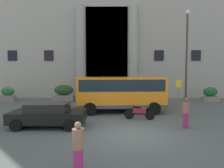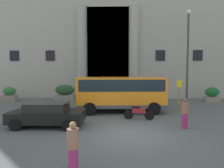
{
  "view_description": "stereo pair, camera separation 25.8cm",
  "coord_description": "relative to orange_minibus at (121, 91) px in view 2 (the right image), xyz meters",
  "views": [
    {
      "loc": [
        -0.87,
        -9.72,
        3.11
      ],
      "look_at": [
        -1.04,
        5.42,
        2.12
      ],
      "focal_mm": 32.28,
      "sensor_mm": 36.0,
      "label": 1
    },
    {
      "loc": [
        -0.61,
        -9.72,
        3.11
      ],
      "look_at": [
        -1.04,
        5.42,
        2.12
      ],
      "focal_mm": 32.28,
      "sensor_mm": 36.0,
      "label": 2
    }
  ],
  "objects": [
    {
      "name": "parked_estate_mid",
      "position": [
        -4.18,
        -4.17,
        -0.88
      ],
      "size": [
        4.08,
        2.08,
        1.34
      ],
      "rotation": [
        0.0,
        0.0,
        0.01
      ],
      "color": "black",
      "rests_on": "ground_plane"
    },
    {
      "name": "hedge_planter_west",
      "position": [
        -5.73,
        5.37,
        -0.77
      ],
      "size": [
        2.08,
        0.86,
        1.68
      ],
      "color": "gray",
      "rests_on": "ground_plane"
    },
    {
      "name": "hedge_planter_east",
      "position": [
        1.64,
        5.33,
        -0.87
      ],
      "size": [
        2.03,
        0.85,
        1.47
      ],
      "color": "slate",
      "rests_on": "ground_plane"
    },
    {
      "name": "hedge_planter_entrance_left",
      "position": [
        9.19,
        5.07,
        -0.87
      ],
      "size": [
        1.51,
        0.72,
        1.47
      ],
      "color": "gray",
      "rests_on": "ground_plane"
    },
    {
      "name": "hedge_planter_entrance_right",
      "position": [
        -11.23,
        4.78,
        -0.86
      ],
      "size": [
        1.43,
        0.73,
        1.49
      ],
      "color": "gray",
      "rests_on": "ground_plane"
    },
    {
      "name": "ground_plane",
      "position": [
        0.37,
        -5.5,
        -1.64
      ],
      "size": [
        80.0,
        64.0,
        0.12
      ],
      "primitive_type": "cube",
      "color": "#4B5350"
    },
    {
      "name": "orange_minibus",
      "position": [
        0.0,
        0.0,
        0.0
      ],
      "size": [
        6.6,
        3.07,
        2.63
      ],
      "rotation": [
        0.0,
        0.0,
        0.06
      ],
      "color": "orange",
      "rests_on": "ground_plane"
    },
    {
      "name": "motorcycle_near_kerb",
      "position": [
        1.07,
        -2.48,
        -1.13
      ],
      "size": [
        1.91,
        0.59,
        0.89
      ],
      "rotation": [
        0.0,
        0.0,
        -0.17
      ],
      "color": "black",
      "rests_on": "ground_plane"
    },
    {
      "name": "bus_stop_sign",
      "position": [
        4.88,
        1.63,
        -0.11
      ],
      "size": [
        0.44,
        0.08,
        2.35
      ],
      "color": "olive",
      "rests_on": "ground_plane"
    },
    {
      "name": "pedestrian_woman_with_bag",
      "position": [
        -1.58,
        -9.36,
        -0.78
      ],
      "size": [
        0.36,
        0.36,
        1.6
      ],
      "rotation": [
        0.0,
        0.0,
        1.12
      ],
      "color": "#9F296A",
      "rests_on": "ground_plane"
    },
    {
      "name": "pedestrian_child_trailing",
      "position": [
        3.37,
        -4.4,
        -0.75
      ],
      "size": [
        0.36,
        0.36,
        1.65
      ],
      "rotation": [
        0.0,
        0.0,
        4.55
      ],
      "color": "#972661",
      "rests_on": "ground_plane"
    },
    {
      "name": "hedge_planter_far_west",
      "position": [
        -2.38,
        5.22,
        -0.82
      ],
      "size": [
        1.93,
        0.79,
        1.58
      ],
      "color": "slate",
      "rests_on": "ground_plane"
    },
    {
      "name": "lamppost_plaza_centre",
      "position": [
        6.0,
        3.06,
        3.31
      ],
      "size": [
        0.4,
        0.4,
        8.5
      ],
      "color": "#3C3C33",
      "rests_on": "ground_plane"
    },
    {
      "name": "office_building_facade",
      "position": [
        0.36,
        11.98,
        9.38
      ],
      "size": [
        41.23,
        9.79,
        21.94
      ],
      "color": "#999890",
      "rests_on": "ground_plane"
    }
  ]
}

